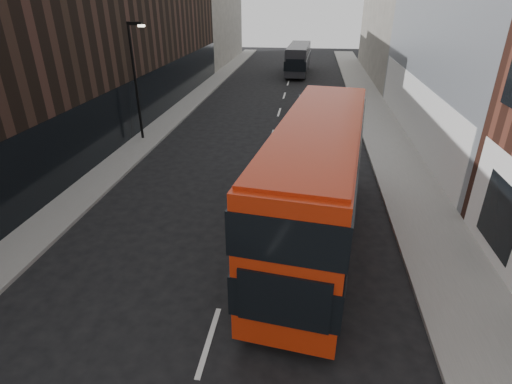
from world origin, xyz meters
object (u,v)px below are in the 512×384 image
at_px(car_a, 308,126).
at_px(car_b, 308,105).
at_px(street_lamp, 136,74).
at_px(red_bus, 317,178).
at_px(grey_bus, 298,59).
at_px(car_c, 328,112).

height_order(car_a, car_b, car_a).
bearing_deg(street_lamp, car_a, 9.80).
bearing_deg(red_bus, street_lamp, 143.55).
relative_size(street_lamp, car_b, 1.68).
distance_m(street_lamp, red_bus, 15.35).
xyz_separation_m(red_bus, car_a, (-0.39, 12.43, -1.86)).
xyz_separation_m(street_lamp, red_bus, (11.00, -10.60, -1.53)).
bearing_deg(grey_bus, red_bus, -84.86).
bearing_deg(car_c, red_bus, -97.04).
bearing_deg(street_lamp, red_bus, -43.93).
xyz_separation_m(street_lamp, car_c, (12.05, 6.00, -3.49)).
relative_size(red_bus, car_b, 2.89).
height_order(street_lamp, car_c, street_lamp).
relative_size(red_bus, grey_bus, 1.17).
bearing_deg(car_a, car_b, 86.27).
bearing_deg(car_c, car_b, 124.91).
bearing_deg(car_b, street_lamp, -144.30).
height_order(street_lamp, red_bus, street_lamp).
xyz_separation_m(red_bus, car_c, (1.05, 16.60, -1.96)).
relative_size(grey_bus, car_a, 2.23).
distance_m(street_lamp, grey_bus, 27.36).
bearing_deg(car_a, red_bus, -93.30).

